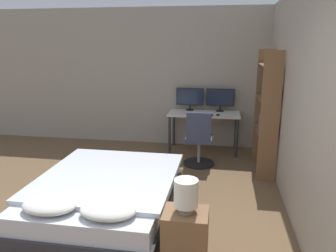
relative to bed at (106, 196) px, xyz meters
name	(u,v)px	position (x,y,z in m)	size (l,w,h in m)	color
wall_back	(176,78)	(0.41, 3.00, 1.11)	(12.00, 0.06, 2.70)	#9E9384
wall_side_right	(303,107)	(2.22, 0.27, 1.11)	(0.06, 12.00, 2.70)	#9E9384
bed	(106,196)	(0.00, 0.00, 0.00)	(1.61, 2.04, 0.55)	#2D2D33
nightstand	(185,238)	(1.05, -0.76, 0.03)	(0.41, 0.35, 0.54)	brown
bedside_lamp	(186,193)	(1.05, -0.76, 0.49)	(0.22, 0.22, 0.32)	gray
desk	(204,118)	(1.01, 2.62, 0.41)	(1.33, 0.63, 0.75)	beige
monitor_left	(190,97)	(0.71, 2.83, 0.76)	(0.53, 0.16, 0.44)	black
monitor_right	(220,98)	(1.30, 2.83, 0.76)	(0.53, 0.16, 0.44)	black
keyboard	(203,115)	(1.01, 2.40, 0.52)	(0.35, 0.13, 0.02)	black
computer_mouse	(218,115)	(1.27, 2.40, 0.53)	(0.07, 0.05, 0.04)	black
office_chair	(199,144)	(0.98, 1.82, 0.15)	(0.52, 0.52, 0.95)	black
bookshelf	(267,109)	(2.03, 1.67, 0.80)	(0.28, 0.87, 1.94)	brown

